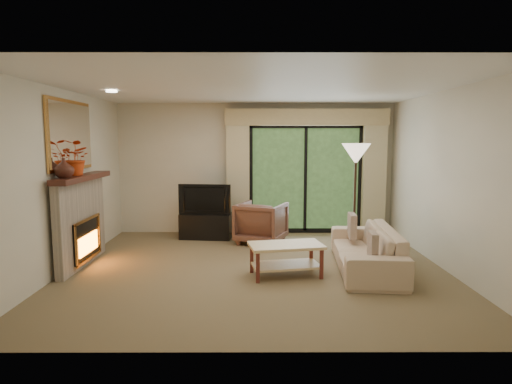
{
  "coord_description": "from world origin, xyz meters",
  "views": [
    {
      "loc": [
        -0.02,
        -6.11,
        1.89
      ],
      "look_at": [
        0.0,
        0.3,
        1.1
      ],
      "focal_mm": 30.0,
      "sensor_mm": 36.0,
      "label": 1
    }
  ],
  "objects_px": {
    "sofa": "(366,249)",
    "coffee_table": "(286,260)",
    "armchair": "(261,223)",
    "media_console": "(206,226)"
  },
  "relations": [
    {
      "from": "sofa",
      "to": "coffee_table",
      "type": "distance_m",
      "value": 1.24
    },
    {
      "from": "sofa",
      "to": "coffee_table",
      "type": "height_order",
      "value": "sofa"
    },
    {
      "from": "armchair",
      "to": "sofa",
      "type": "relative_size",
      "value": 0.4
    },
    {
      "from": "coffee_table",
      "to": "sofa",
      "type": "bearing_deg",
      "value": 4.0
    },
    {
      "from": "sofa",
      "to": "coffee_table",
      "type": "relative_size",
      "value": 2.08
    },
    {
      "from": "coffee_table",
      "to": "armchair",
      "type": "bearing_deg",
      "value": 88.67
    },
    {
      "from": "armchair",
      "to": "coffee_table",
      "type": "xyz_separation_m",
      "value": [
        0.31,
        -1.91,
        -0.15
      ]
    },
    {
      "from": "sofa",
      "to": "media_console",
      "type": "bearing_deg",
      "value": -122.56
    },
    {
      "from": "coffee_table",
      "to": "media_console",
      "type": "bearing_deg",
      "value": 110.29
    },
    {
      "from": "media_console",
      "to": "coffee_table",
      "type": "bearing_deg",
      "value": -52.78
    }
  ]
}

